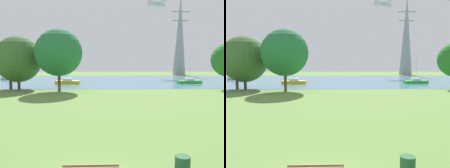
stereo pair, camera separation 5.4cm
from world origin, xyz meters
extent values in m
plane|color=olive|center=(0.00, 22.00, 0.00)|extent=(160.00, 160.00, 0.00)
cylinder|color=#1E512D|center=(3.32, 1.11, 0.40)|extent=(0.56, 0.56, 0.80)
cube|color=teal|center=(0.00, 50.00, 0.01)|extent=(140.00, 40.00, 0.02)
cube|color=green|center=(18.02, 39.82, 0.32)|extent=(4.95, 2.07, 0.60)
cube|color=white|center=(18.02, 39.82, 0.87)|extent=(1.92, 1.31, 0.50)
cylinder|color=silver|center=(18.02, 39.82, 3.04)|extent=(0.10, 0.10, 4.84)
cube|color=gray|center=(-22.14, 51.38, 0.32)|extent=(4.84, 1.63, 0.60)
cube|color=white|center=(-22.14, 51.38, 0.87)|extent=(1.83, 1.15, 0.50)
cylinder|color=silver|center=(-22.14, 51.38, 3.17)|extent=(0.10, 0.10, 5.10)
cube|color=yellow|center=(-6.72, 40.10, 0.32)|extent=(4.90, 1.86, 0.60)
cube|color=white|center=(-6.72, 40.10, 0.87)|extent=(1.88, 1.23, 0.50)
cylinder|color=silver|center=(-6.72, 40.10, 4.26)|extent=(0.10, 0.10, 7.28)
cylinder|color=brown|center=(-14.30, 30.54, 1.38)|extent=(0.44, 0.44, 2.77)
sphere|color=#2E6A30|center=(-14.30, 30.54, 4.33)|extent=(4.46, 4.46, 4.46)
cylinder|color=brown|center=(-13.00, 30.52, 1.11)|extent=(0.44, 0.44, 2.23)
sphere|color=#3B6430|center=(-13.00, 30.52, 4.77)|extent=(7.27, 7.27, 7.27)
cylinder|color=brown|center=(-6.10, 27.71, 1.64)|extent=(0.44, 0.44, 3.28)
sphere|color=#246E3C|center=(-6.10, 27.71, 5.70)|extent=(6.92, 6.92, 6.92)
cone|color=gray|center=(27.02, 74.08, 13.54)|extent=(4.40, 4.40, 27.07)
cube|color=gray|center=(27.02, 74.08, 21.66)|extent=(6.40, 0.30, 0.30)
cube|color=gray|center=(27.02, 74.08, 18.66)|extent=(5.20, 0.30, 0.30)
cube|color=silver|center=(17.52, 69.18, 22.94)|extent=(6.15, 4.03, 1.10)
cube|color=silver|center=(17.52, 69.18, 23.14)|extent=(4.98, 7.90, 0.16)
cube|color=silver|center=(15.13, 67.88, 23.74)|extent=(0.85, 0.54, 1.50)
camera|label=1|loc=(0.40, -7.09, 4.22)|focal=37.54mm
camera|label=2|loc=(0.45, -7.10, 4.22)|focal=37.54mm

